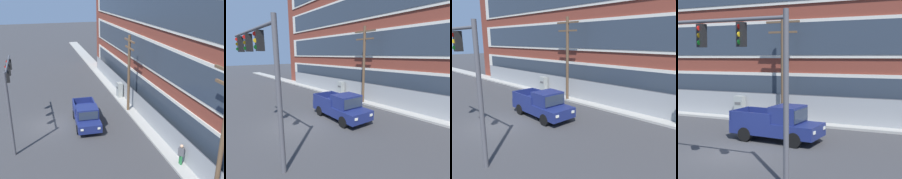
% 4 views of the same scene
% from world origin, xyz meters
% --- Properties ---
extents(ground_plane, '(160.00, 160.00, 0.00)m').
position_xyz_m(ground_plane, '(0.00, 0.00, 0.00)').
color(ground_plane, '#38383A').
extents(sidewalk_building_side, '(80.00, 1.76, 0.16)m').
position_xyz_m(sidewalk_building_side, '(0.00, 8.47, 0.08)').
color(sidewalk_building_side, '#9E9B93').
rests_on(sidewalk_building_side, ground).
extents(brick_mill_building, '(46.67, 11.77, 15.87)m').
position_xyz_m(brick_mill_building, '(2.82, 14.94, 7.94)').
color(brick_mill_building, brown).
rests_on(brick_mill_building, ground).
extents(chain_link_fence, '(34.05, 0.06, 2.01)m').
position_xyz_m(chain_link_fence, '(-0.06, 8.59, 1.02)').
color(chain_link_fence, gray).
rests_on(chain_link_fence, ground).
extents(traffic_signal_mast, '(6.58, 0.43, 6.37)m').
position_xyz_m(traffic_signal_mast, '(2.02, -2.81, 4.70)').
color(traffic_signal_mast, '#4C4C51').
rests_on(traffic_signal_mast, ground).
extents(pickup_truck_navy, '(5.27, 2.31, 2.03)m').
position_xyz_m(pickup_truck_navy, '(0.94, 3.23, 0.95)').
color(pickup_truck_navy, navy).
rests_on(pickup_truck_navy, ground).
extents(utility_pole_near_corner, '(2.49, 0.26, 7.58)m').
position_xyz_m(utility_pole_near_corner, '(-0.93, 7.84, 4.24)').
color(utility_pole_near_corner, brown).
rests_on(utility_pole_near_corner, ground).
extents(electrical_cabinet, '(0.72, 0.54, 1.77)m').
position_xyz_m(electrical_cabinet, '(-4.66, 8.14, 0.89)').
color(electrical_cabinet, '#939993').
rests_on(electrical_cabinet, ground).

